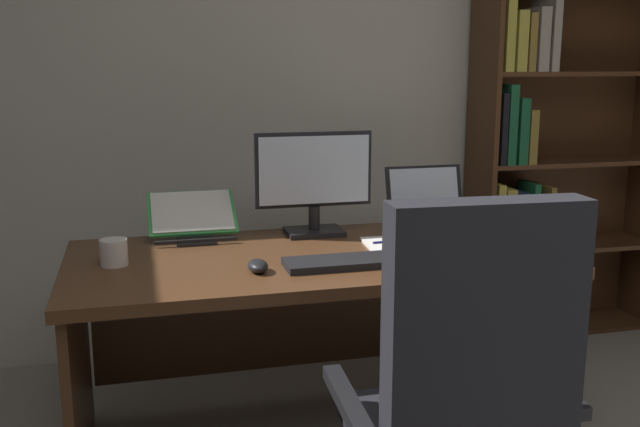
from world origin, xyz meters
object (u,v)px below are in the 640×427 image
at_px(computer_mouse, 258,266).
at_px(notepad, 386,244).
at_px(desk, 308,297).
at_px(bookshelf, 546,129).
at_px(open_binder, 486,256).
at_px(monitor, 314,184).
at_px(coffee_mug, 114,252).
at_px(pen, 391,241).
at_px(keyboard, 348,262).
at_px(reading_stand_with_book, 192,217).
at_px(laptop, 433,214).

height_order(computer_mouse, notepad, computer_mouse).
bearing_deg(desk, computer_mouse, -131.40).
xyz_separation_m(bookshelf, open_binder, (-0.85, -1.04, -0.32)).
distance_m(bookshelf, notepad, 1.39).
height_order(monitor, computer_mouse, monitor).
bearing_deg(coffee_mug, pen, 1.48).
bearing_deg(bookshelf, keyboard, -143.12).
bearing_deg(open_binder, pen, 122.53).
xyz_separation_m(bookshelf, monitor, (-1.32, -0.53, -0.14)).
bearing_deg(computer_mouse, pen, 22.60).
bearing_deg(bookshelf, monitor, -158.17).
height_order(keyboard, open_binder, same).
distance_m(reading_stand_with_book, notepad, 0.74).
bearing_deg(laptop, keyboard, -137.10).
distance_m(laptop, computer_mouse, 0.93).
xyz_separation_m(monitor, pen, (0.23, -0.24, -0.19)).
xyz_separation_m(reading_stand_with_book, pen, (0.69, -0.30, -0.07)).
relative_size(computer_mouse, coffee_mug, 1.15).
bearing_deg(laptop, pen, -137.79).
bearing_deg(open_binder, notepad, 124.77).
bearing_deg(coffee_mug, reading_stand_with_book, 48.79).
bearing_deg(monitor, notepad, -48.78).
relative_size(desk, monitor, 3.69).
relative_size(bookshelf, reading_stand_with_book, 6.66).
bearing_deg(desk, open_binder, -29.29).
distance_m(reading_stand_with_book, open_binder, 1.10).
xyz_separation_m(notepad, coffee_mug, (-0.96, -0.03, 0.04)).
xyz_separation_m(reading_stand_with_book, notepad, (0.67, -0.30, -0.08)).
height_order(bookshelf, open_binder, bookshelf).
distance_m(monitor, notepad, 0.38).
xyz_separation_m(pen, coffee_mug, (-0.98, -0.03, 0.03)).
bearing_deg(bookshelf, pen, -144.74).
bearing_deg(open_binder, keyboard, 164.40).
bearing_deg(notepad, pen, 0.00).
height_order(monitor, keyboard, monitor).
distance_m(notepad, pen, 0.02).
relative_size(laptop, computer_mouse, 3.20).
bearing_deg(notepad, open_binder, -45.62).
bearing_deg(coffee_mug, monitor, 19.65).
bearing_deg(reading_stand_with_book, keyboard, -48.35).
distance_m(desk, monitor, 0.44).
relative_size(computer_mouse, reading_stand_with_book, 0.31).
distance_m(monitor, reading_stand_with_book, 0.48).
bearing_deg(open_binder, bookshelf, 41.34).
bearing_deg(coffee_mug, notepad, 1.51).
relative_size(laptop, reading_stand_with_book, 1.01).
bearing_deg(computer_mouse, coffee_mug, 156.34).
xyz_separation_m(laptop, notepad, (-0.29, -0.25, -0.05)).
relative_size(keyboard, pen, 3.00).
bearing_deg(computer_mouse, open_binder, -3.68).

